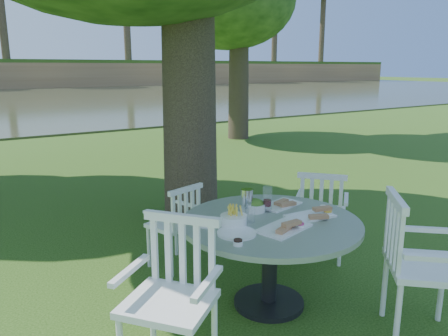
{
  "coord_description": "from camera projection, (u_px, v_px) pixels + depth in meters",
  "views": [
    {
      "loc": [
        -2.38,
        -3.47,
        1.87
      ],
      "look_at": [
        0.0,
        0.2,
        0.85
      ],
      "focal_mm": 35.0,
      "sensor_mm": 36.0,
      "label": 1
    }
  ],
  "objects": [
    {
      "name": "ground",
      "position": [
        234.0,
        251.0,
        4.52
      ],
      "size": [
        140.0,
        140.0,
        0.0
      ],
      "primitive_type": "plane",
      "color": "#1A3B0C",
      "rests_on": "ground"
    },
    {
      "name": "table",
      "position": [
        270.0,
        237.0,
        3.39
      ],
      "size": [
        1.39,
        1.39,
        0.72
      ],
      "color": "black",
      "rests_on": "ground"
    },
    {
      "name": "chair_ne",
      "position": [
        321.0,
        209.0,
        4.21
      ],
      "size": [
        0.62,
        0.62,
        0.9
      ],
      "rotation": [
        0.0,
        0.0,
        -4.0
      ],
      "color": "white",
      "rests_on": "ground"
    },
    {
      "name": "chair_nw",
      "position": [
        179.0,
        220.0,
        4.05
      ],
      "size": [
        0.5,
        0.48,
        0.81
      ],
      "rotation": [
        0.0,
        0.0,
        -2.86
      ],
      "color": "white",
      "rests_on": "ground"
    },
    {
      "name": "chair_sw",
      "position": [
        175.0,
        285.0,
        2.64
      ],
      "size": [
        0.67,
        0.68,
        0.99
      ],
      "rotation": [
        0.0,
        0.0,
        -0.9
      ],
      "color": "white",
      "rests_on": "ground"
    },
    {
      "name": "chair_se",
      "position": [
        410.0,
        256.0,
        3.0
      ],
      "size": [
        0.7,
        0.7,
        1.02
      ],
      "rotation": [
        0.0,
        0.0,
        0.83
      ],
      "color": "white",
      "rests_on": "ground"
    },
    {
      "name": "tableware",
      "position": [
        257.0,
        214.0,
        3.38
      ],
      "size": [
        1.1,
        0.75,
        0.21
      ],
      "color": "white",
      "rests_on": "table"
    }
  ]
}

